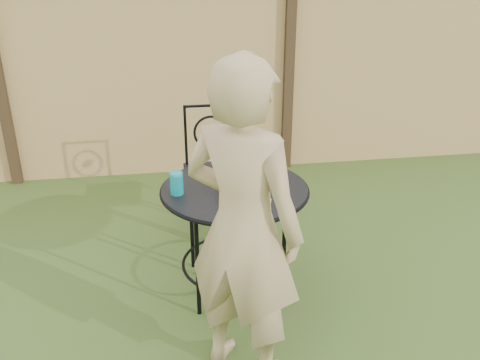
{
  "coord_description": "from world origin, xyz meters",
  "views": [
    {
      "loc": [
        0.09,
        -2.73,
        2.14
      ],
      "look_at": [
        0.55,
        0.26,
        0.75
      ],
      "focal_mm": 40.0,
      "sensor_mm": 36.0,
      "label": 1
    }
  ],
  "objects": [
    {
      "name": "fence",
      "position": [
        -0.0,
        2.19,
        0.95
      ],
      "size": [
        8.0,
        0.12,
        1.9
      ],
      "color": "tan",
      "rests_on": "ground"
    },
    {
      "name": "fork",
      "position": [
        0.55,
        0.12,
        0.92
      ],
      "size": [
        0.01,
        0.01,
        0.18
      ],
      "primitive_type": "cylinder",
      "color": "silver",
      "rests_on": "salad"
    },
    {
      "name": "diner",
      "position": [
        0.44,
        -0.52,
        0.85
      ],
      "size": [
        0.74,
        0.71,
        1.71
      ],
      "primitive_type": "imported",
      "rotation": [
        0.0,
        0.0,
        2.47
      ],
      "color": "tan",
      "rests_on": "ground"
    },
    {
      "name": "salad_plate",
      "position": [
        0.54,
        0.12,
        0.74
      ],
      "size": [
        0.27,
        0.27,
        0.02
      ],
      "primitive_type": "cube",
      "color": "#48110A",
      "rests_on": "patio_table"
    },
    {
      "name": "salad",
      "position": [
        0.54,
        0.12,
        0.79
      ],
      "size": [
        0.21,
        0.21,
        0.08
      ],
      "primitive_type": "ellipsoid",
      "color": "#235614",
      "rests_on": "salad_plate"
    },
    {
      "name": "patio_table",
      "position": [
        0.51,
        0.21,
        0.59
      ],
      "size": [
        0.92,
        0.92,
        0.72
      ],
      "color": "black",
      "rests_on": "ground"
    },
    {
      "name": "drinking_glass",
      "position": [
        0.15,
        0.18,
        0.79
      ],
      "size": [
        0.08,
        0.08,
        0.14
      ],
      "primitive_type": "cylinder",
      "color": "#0D9199",
      "rests_on": "patio_table"
    },
    {
      "name": "ground",
      "position": [
        0.0,
        0.0,
        0.0
      ],
      "size": [
        60.0,
        60.0,
        0.0
      ],
      "primitive_type": "plane",
      "color": "#284215",
      "rests_on": "ground"
    },
    {
      "name": "patio_chair",
      "position": [
        0.47,
        1.1,
        0.5
      ],
      "size": [
        0.46,
        0.46,
        0.95
      ],
      "color": "black",
      "rests_on": "ground"
    }
  ]
}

